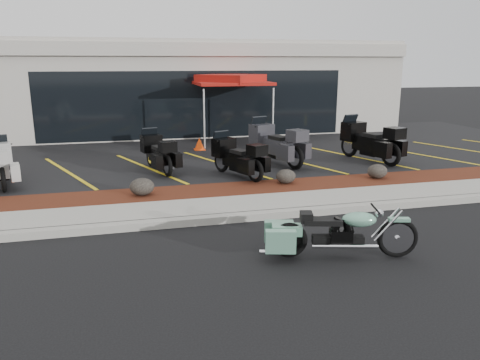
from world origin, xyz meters
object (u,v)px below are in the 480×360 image
object	(u,v)px
hero_cruiser	(398,232)
popup_canopy	(231,81)
traffic_cone	(199,144)
touring_white	(0,157)

from	to	relation	value
hero_cruiser	popup_canopy	world-z (taller)	popup_canopy
hero_cruiser	traffic_cone	distance (m)	9.80
touring_white	popup_canopy	world-z (taller)	popup_canopy
touring_white	traffic_cone	distance (m)	6.41
popup_canopy	hero_cruiser	bearing A→B (deg)	-92.64
touring_white	popup_canopy	xyz separation A→B (m)	(7.20, 4.38, 1.71)
touring_white	traffic_cone	xyz separation A→B (m)	(5.71, 2.89, -0.37)
hero_cruiser	touring_white	size ratio (longest dim) A/B	1.25
hero_cruiser	traffic_cone	bearing A→B (deg)	114.92
popup_canopy	traffic_cone	bearing A→B (deg)	-138.62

